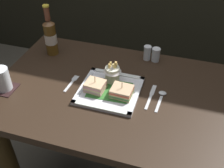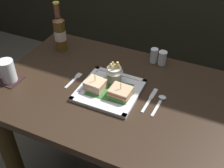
% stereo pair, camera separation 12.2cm
% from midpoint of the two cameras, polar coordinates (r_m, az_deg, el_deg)
% --- Properties ---
extents(dining_table, '(1.11, 0.72, 0.74)m').
position_cam_midpoint_polar(dining_table, '(1.36, 3.04, -7.06)').
color(dining_table, black).
rests_on(dining_table, ground_plane).
extents(square_plate, '(0.27, 0.27, 0.02)m').
position_cam_midpoint_polar(square_plate, '(1.23, 2.30, -1.43)').
color(square_plate, silver).
rests_on(square_plate, dining_table).
extents(sandwich_half_left, '(0.09, 0.08, 0.08)m').
position_cam_midpoint_polar(sandwich_half_left, '(1.22, -0.64, -0.25)').
color(sandwich_half_left, '#D7B382').
rests_on(sandwich_half_left, square_plate).
extents(sandwich_half_right, '(0.09, 0.08, 0.07)m').
position_cam_midpoint_polar(sandwich_half_right, '(1.19, 4.71, -1.86)').
color(sandwich_half_right, tan).
rests_on(sandwich_half_right, square_plate).
extents(fries_cup, '(0.08, 0.08, 0.11)m').
position_cam_midpoint_polar(fries_cup, '(1.25, 3.22, 2.45)').
color(fries_cup, silver).
rests_on(fries_cup, square_plate).
extents(beer_bottle, '(0.06, 0.06, 0.27)m').
position_cam_midpoint_polar(beer_bottle, '(1.49, -8.46, 10.44)').
color(beer_bottle, brown).
rests_on(beer_bottle, dining_table).
extents(drink_coaster, '(0.10, 0.10, 0.00)m').
position_cam_midpoint_polar(drink_coaster, '(1.36, -18.00, 0.66)').
color(drink_coaster, black).
rests_on(drink_coaster, dining_table).
extents(water_glass, '(0.07, 0.07, 0.11)m').
position_cam_midpoint_polar(water_glass, '(1.34, -18.41, 2.31)').
color(water_glass, silver).
rests_on(water_glass, dining_table).
extents(fork, '(0.03, 0.13, 0.00)m').
position_cam_midpoint_polar(fork, '(1.31, -5.19, 0.88)').
color(fork, silver).
rests_on(fork, dining_table).
extents(knife, '(0.02, 0.17, 0.00)m').
position_cam_midpoint_polar(knife, '(1.22, 10.77, -3.19)').
color(knife, silver).
rests_on(knife, dining_table).
extents(spoon, '(0.04, 0.14, 0.01)m').
position_cam_midpoint_polar(spoon, '(1.22, 12.93, -3.42)').
color(spoon, silver).
rests_on(spoon, dining_table).
extents(salt_shaker, '(0.04, 0.04, 0.08)m').
position_cam_midpoint_polar(salt_shaker, '(1.43, 11.09, 5.56)').
color(salt_shaker, silver).
rests_on(salt_shaker, dining_table).
extents(pepper_shaker, '(0.04, 0.04, 0.07)m').
position_cam_midpoint_polar(pepper_shaker, '(1.43, 12.81, 5.04)').
color(pepper_shaker, silver).
rests_on(pepper_shaker, dining_table).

